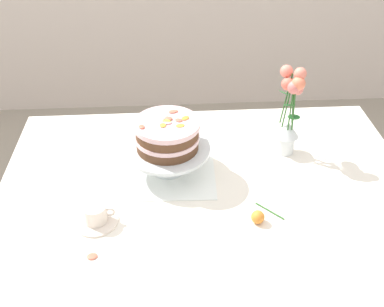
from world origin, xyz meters
name	(u,v)px	position (x,y,z in m)	size (l,w,h in m)	color
dining_table	(208,212)	(0.00, -0.02, 0.65)	(1.40, 1.00, 0.74)	white
linen_napkin	(168,170)	(-0.13, 0.10, 0.74)	(0.32, 0.32, 0.00)	white
cake_stand	(168,151)	(-0.13, 0.10, 0.82)	(0.29, 0.29, 0.10)	silver
layer_cake	(167,135)	(-0.13, 0.10, 0.89)	(0.22, 0.22, 0.11)	brown
flower_vase	(290,113)	(0.30, 0.19, 0.90)	(0.09, 0.10, 0.34)	silver
teacup	(96,216)	(-0.36, -0.14, 0.77)	(0.14, 0.14, 0.06)	silver
fallen_rose	(258,217)	(0.14, -0.17, 0.76)	(0.11, 0.11, 0.04)	#2D6028
loose_petal_0	(92,256)	(-0.35, -0.28, 0.74)	(0.03, 0.03, 0.01)	#E56B51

